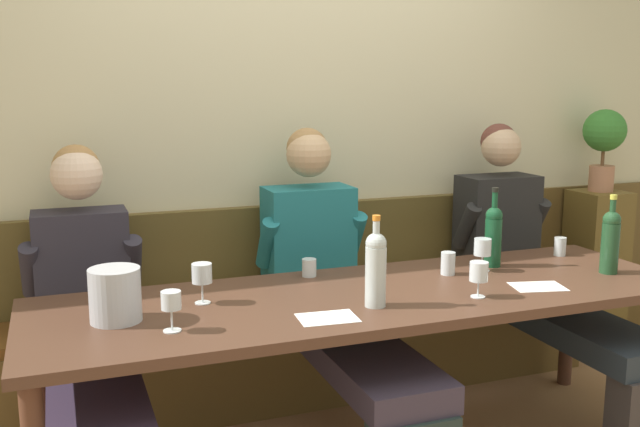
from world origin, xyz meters
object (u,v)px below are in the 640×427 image
object	(u,v)px
person_center_left_seat	(533,265)
wine_glass_left_end	(483,249)
wine_bottle_amber_mid	(376,267)
wine_bottle_green_tall	(610,240)
wine_glass_right_end	(479,272)
person_right_seat	(333,285)
potted_plant	(604,139)
water_tumbler_left	(560,246)
wine_glass_mid_left	(202,275)
wine_bottle_clear_water	(493,234)
water_tumbler_right	(448,263)
ice_bucket	(115,295)
wall_bench	(312,338)
person_left_seat	(88,317)
wine_glass_center_front	(171,303)
water_tumbler_center	(309,268)
dining_table	(372,309)

from	to	relation	value
person_center_left_seat	wine_glass_left_end	size ratio (longest dim) A/B	9.06
wine_bottle_amber_mid	wine_bottle_green_tall	bearing A→B (deg)	3.56
person_center_left_seat	wine_glass_right_end	world-z (taller)	person_center_left_seat
person_right_seat	potted_plant	bearing A→B (deg)	11.70
water_tumbler_left	potted_plant	world-z (taller)	potted_plant
wine_glass_mid_left	water_tumbler_left	distance (m)	1.79
wine_glass_right_end	wine_bottle_green_tall	bearing A→B (deg)	8.40
wine_bottle_clear_water	wine_glass_left_end	bearing A→B (deg)	-148.14
water_tumbler_right	ice_bucket	bearing A→B (deg)	-174.58
wall_bench	ice_bucket	distance (m)	1.34
wine_bottle_green_tall	wine_glass_left_end	xyz separation A→B (m)	(-0.51, 0.22, -0.05)
wine_glass_mid_left	water_tumbler_left	world-z (taller)	wine_glass_mid_left
person_left_seat	water_tumbler_left	bearing A→B (deg)	-2.79
wine_glass_center_front	ice_bucket	bearing A→B (deg)	133.89
wine_bottle_green_tall	wine_glass_center_front	size ratio (longest dim) A/B	2.49
person_center_left_seat	wall_bench	bearing A→B (deg)	162.07
wine_glass_right_end	water_tumbler_center	size ratio (longest dim) A/B	1.84
person_right_seat	wine_bottle_amber_mid	world-z (taller)	person_right_seat
wine_bottle_green_tall	potted_plant	xyz separation A→B (m)	(0.69, 0.84, 0.36)
wine_bottle_amber_mid	wine_bottle_green_tall	world-z (taller)	wine_bottle_green_tall
wine_bottle_clear_water	water_tumbler_center	bearing A→B (deg)	171.22
person_right_seat	wine_glass_mid_left	world-z (taller)	person_right_seat
person_right_seat	wine_glass_center_front	xyz separation A→B (m)	(-0.80, -0.55, 0.17)
wine_bottle_green_tall	potted_plant	bearing A→B (deg)	50.71
wine_bottle_clear_water	wine_glass_center_front	size ratio (longest dim) A/B	2.59
ice_bucket	wine_glass_left_end	bearing A→B (deg)	4.73
water_tumbler_center	dining_table	bearing A→B (deg)	-64.11
wall_bench	ice_bucket	size ratio (longest dim) A/B	15.59
wine_bottle_amber_mid	wine_bottle_clear_water	xyz separation A→B (m)	(0.75, 0.35, -0.00)
dining_table	water_tumbler_center	size ratio (longest dim) A/B	34.69
wall_bench	water_tumbler_center	size ratio (longest dim) A/B	38.57
wine_glass_right_end	wine_glass_center_front	bearing A→B (deg)	178.65
person_left_seat	wine_bottle_clear_water	size ratio (longest dim) A/B	3.56
dining_table	wine_glass_left_end	world-z (taller)	wine_glass_left_end
water_tumbler_right	water_tumbler_center	bearing A→B (deg)	162.30
dining_table	wine_bottle_clear_water	world-z (taller)	wine_bottle_clear_water
dining_table	person_right_seat	size ratio (longest dim) A/B	2.00
wine_glass_left_end	wine_glass_mid_left	size ratio (longest dim) A/B	0.95
wine_glass_mid_left	wine_bottle_green_tall	bearing A→B (deg)	-6.20
person_center_left_seat	wine_glass_center_front	world-z (taller)	person_center_left_seat
wine_glass_mid_left	wall_bench	bearing A→B (deg)	42.90
dining_table	wine_bottle_green_tall	size ratio (longest dim) A/B	7.68
wine_bottle_clear_water	water_tumbler_right	world-z (taller)	wine_bottle_clear_water
person_left_seat	wine_glass_mid_left	distance (m)	0.52
dining_table	wine_glass_right_end	size ratio (longest dim) A/B	18.90
wine_bottle_green_tall	wine_glass_right_end	xyz separation A→B (m)	(-0.74, -0.11, -0.05)
wine_bottle_amber_mid	water_tumbler_left	size ratio (longest dim) A/B	3.88
wine_bottle_clear_water	water_tumbler_center	xyz separation A→B (m)	(-0.84, 0.13, -0.11)
wine_bottle_clear_water	water_tumbler_left	size ratio (longest dim) A/B	4.05
person_left_seat	wine_bottle_amber_mid	world-z (taller)	person_left_seat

